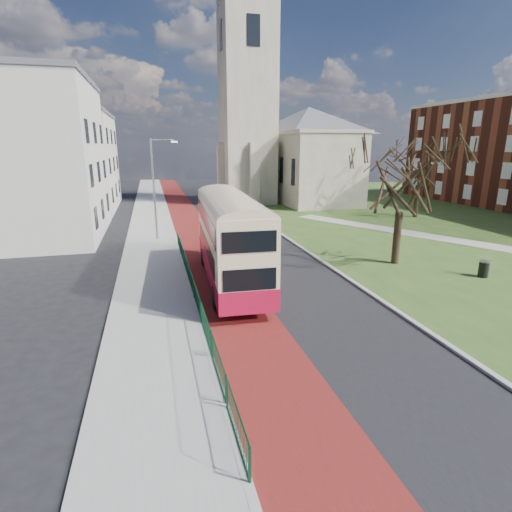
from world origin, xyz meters
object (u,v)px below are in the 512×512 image
object	(u,v)px
streetlamp	(156,184)
bus	(230,236)
winter_tree_far	(421,159)
winter_tree_near	(404,168)
litter_bin	(484,269)

from	to	relation	value
streetlamp	bus	bearing A→B (deg)	-72.83
bus	winter_tree_far	xyz separation A→B (m)	(23.76, 16.36, 3.41)
streetlamp	winter_tree_near	size ratio (longest dim) A/B	0.90
streetlamp	winter_tree_far	size ratio (longest dim) A/B	0.90
streetlamp	winter_tree_near	world-z (taller)	winter_tree_near
streetlamp	bus	xyz separation A→B (m)	(3.70, -11.98, -1.83)
bus	winter_tree_near	distance (m)	11.83
streetlamp	litter_bin	size ratio (longest dim) A/B	8.20
bus	litter_bin	distance (m)	15.13
winter_tree_far	litter_bin	world-z (taller)	winter_tree_far
litter_bin	winter_tree_far	bearing A→B (deg)	64.67
bus	winter_tree_near	world-z (taller)	winter_tree_near
streetlamp	litter_bin	distance (m)	23.95
litter_bin	streetlamp	bearing A→B (deg)	141.20
streetlamp	litter_bin	world-z (taller)	streetlamp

